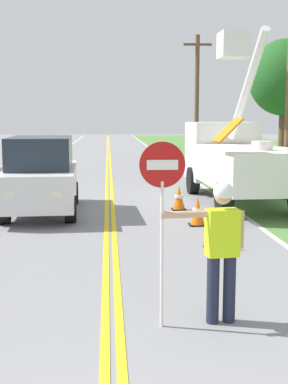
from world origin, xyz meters
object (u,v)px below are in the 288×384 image
object	(u,v)px
traffic_cone_tail	(179,198)
roadside_tree_verge	(284,78)
utility_pole_mid	(197,95)
oncoming_suv_nearest	(42,175)
utility_bucket_truck	(236,157)
traffic_cone_lead	(215,233)
stop_sign_paddle	(162,193)
traffic_cone_mid	(197,212)
flagger_worker	(221,243)

from	to	relation	value
traffic_cone_tail	roadside_tree_verge	size ratio (longest dim) A/B	0.12
traffic_cone_tail	utility_pole_mid	bearing A→B (deg)	78.84
oncoming_suv_nearest	utility_pole_mid	world-z (taller)	utility_pole_mid
utility_bucket_truck	oncoming_suv_nearest	world-z (taller)	utility_bucket_truck
traffic_cone_lead	oncoming_suv_nearest	bearing A→B (deg)	132.76
utility_pole_mid	roadside_tree_verge	distance (m)	11.69
oncoming_suv_nearest	traffic_cone_tail	world-z (taller)	oncoming_suv_nearest
stop_sign_paddle	traffic_cone_tail	world-z (taller)	stop_sign_paddle
traffic_cone_mid	roadside_tree_verge	size ratio (longest dim) A/B	0.12
flagger_worker	utility_bucket_truck	xyz separation A→B (m)	(2.60, 9.64, 0.36)
flagger_worker	traffic_cone_mid	bearing A→B (deg)	82.88
flagger_worker	traffic_cone_lead	bearing A→B (deg)	79.20
utility_pole_mid	traffic_cone_mid	world-z (taller)	utility_pole_mid
traffic_cone_tail	oncoming_suv_nearest	bearing A→B (deg)	-176.98
utility_bucket_truck	traffic_cone_lead	bearing A→B (deg)	-107.66
stop_sign_paddle	utility_bucket_truck	distance (m)	10.30
utility_bucket_truck	oncoming_suv_nearest	bearing A→B (deg)	-164.04
traffic_cone_tail	roadside_tree_verge	distance (m)	9.97
traffic_cone_mid	traffic_cone_tail	xyz separation A→B (m)	(-0.16, 2.17, 0.00)
flagger_worker	traffic_cone_mid	distance (m)	6.09
utility_pole_mid	traffic_cone_mid	distance (m)	21.71
utility_bucket_truck	oncoming_suv_nearest	distance (m)	6.09
stop_sign_paddle	utility_bucket_truck	xyz separation A→B (m)	(3.36, 9.73, -0.30)
oncoming_suv_nearest	traffic_cone_lead	bearing A→B (deg)	-47.24
traffic_cone_mid	flagger_worker	bearing A→B (deg)	-97.12
traffic_cone_lead	traffic_cone_tail	size ratio (longest dim) A/B	1.00
oncoming_suv_nearest	utility_pole_mid	size ratio (longest dim) A/B	0.60
flagger_worker	roadside_tree_verge	size ratio (longest dim) A/B	0.31
utility_bucket_truck	utility_pole_mid	world-z (taller)	utility_pole_mid
traffic_cone_lead	traffic_cone_tail	world-z (taller)	same
flagger_worker	traffic_cone_mid	size ratio (longest dim) A/B	2.61
traffic_cone_mid	stop_sign_paddle	bearing A→B (deg)	-103.96
stop_sign_paddle	oncoming_suv_nearest	world-z (taller)	stop_sign_paddle
utility_pole_mid	roadside_tree_verge	xyz separation A→B (m)	(1.74, -11.56, 0.18)
roadside_tree_verge	traffic_cone_lead	bearing A→B (deg)	-114.34
traffic_cone_lead	flagger_worker	bearing A→B (deg)	-100.80
traffic_cone_lead	traffic_cone_mid	xyz separation A→B (m)	(0.04, 2.30, 0.00)
traffic_cone_tail	stop_sign_paddle	bearing A→B (deg)	-99.31
oncoming_suv_nearest	roadside_tree_verge	distance (m)	12.40
traffic_cone_tail	roadside_tree_verge	bearing A→B (deg)	53.37
stop_sign_paddle	roadside_tree_verge	size ratio (longest dim) A/B	0.39
stop_sign_paddle	utility_bucket_truck	world-z (taller)	utility_bucket_truck
utility_bucket_truck	traffic_cone_tail	distance (m)	2.71
flagger_worker	utility_bucket_truck	size ratio (longest dim) A/B	0.27
utility_pole_mid	traffic_cone_lead	size ratio (longest dim) A/B	11.16
flagger_worker	roadside_tree_verge	distance (m)	16.97
traffic_cone_lead	traffic_cone_mid	bearing A→B (deg)	88.89
oncoming_suv_nearest	roadside_tree_verge	size ratio (longest dim) A/B	0.79
roadside_tree_verge	oncoming_suv_nearest	bearing A→B (deg)	-140.93
stop_sign_paddle	utility_pole_mid	distance (m)	27.74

